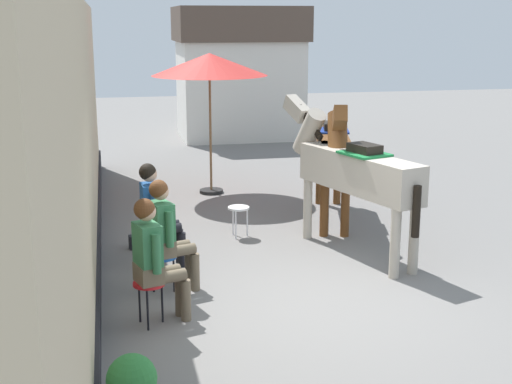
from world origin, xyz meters
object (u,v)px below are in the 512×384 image
seated_visitor_near (154,255)px  satchel_bag (139,242)px  saddled_horse_far (333,150)px  spare_stool_white (239,211)px  seated_visitor_far (155,210)px  saddled_horse_near (353,171)px  cafe_parasol (209,65)px  seated_visitor_middle (167,230)px

seated_visitor_near → satchel_bag: 2.72m
saddled_horse_far → spare_stool_white: (-1.62, -0.54, -0.76)m
seated_visitor_far → saddled_horse_near: saddled_horse_near is taller
saddled_horse_near → cafe_parasol: bearing=109.8°
seated_visitor_middle → saddled_horse_near: saddled_horse_near is taller
seated_visitor_far → seated_visitor_middle: bearing=-86.4°
seated_visitor_far → satchel_bag: (-0.20, 0.82, -0.68)m
seated_visitor_far → satchel_bag: 1.08m
cafe_parasol → seated_visitor_near: bearing=-104.2°
spare_stool_white → seated_visitor_middle: bearing=-121.1°
saddled_horse_near → cafe_parasol: 4.28m
seated_visitor_near → saddled_horse_near: 3.41m
spare_stool_white → satchel_bag: size_ratio=1.64×
cafe_parasol → saddled_horse_far: bearing=-54.7°
saddled_horse_far → satchel_bag: bearing=-165.4°
saddled_horse_near → seated_visitor_middle: bearing=-158.9°
saddled_horse_near → saddled_horse_far: same height
seated_visitor_middle → seated_visitor_far: same height
seated_visitor_near → saddled_horse_far: 4.62m
seated_visitor_middle → satchel_bag: (-0.26, 1.78, -0.68)m
seated_visitor_middle → saddled_horse_far: 3.88m
cafe_parasol → satchel_bag: 4.12m
saddled_horse_near → spare_stool_white: size_ratio=6.29×
saddled_horse_near → spare_stool_white: (-1.40, 1.04, -0.76)m
seated_visitor_near → cafe_parasol: cafe_parasol is taller
saddled_horse_far → cafe_parasol: cafe_parasol is taller
saddled_horse_near → satchel_bag: bearing=165.1°
seated_visitor_near → cafe_parasol: (1.45, 5.73, 1.59)m
cafe_parasol → spare_stool_white: 3.44m
seated_visitor_near → seated_visitor_far: (0.15, 1.81, 0.00)m
seated_visitor_near → satchel_bag: seated_visitor_near is taller
satchel_bag → seated_visitor_far: bearing=96.8°
seated_visitor_far → saddled_horse_far: 3.36m
saddled_horse_near → satchel_bag: size_ratio=10.33×
seated_visitor_near → saddled_horse_near: size_ratio=0.48×
seated_visitor_middle → spare_stool_white: size_ratio=3.02×
seated_visitor_far → satchel_bag: size_ratio=4.96×
cafe_parasol → satchel_bag: (-1.50, -3.10, -2.26)m
seated_visitor_far → cafe_parasol: bearing=71.6°
saddled_horse_far → satchel_bag: (-3.11, -0.81, -1.06)m
seated_visitor_far → spare_stool_white: (1.29, 1.09, -0.38)m
seated_visitor_middle → saddled_horse_near: size_ratio=0.48×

